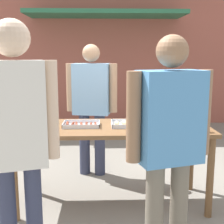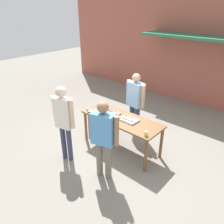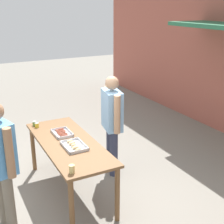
% 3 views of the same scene
% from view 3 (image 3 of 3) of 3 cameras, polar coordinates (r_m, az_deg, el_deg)
% --- Properties ---
extents(ground_plane, '(24.00, 24.00, 0.00)m').
position_cam_3_polar(ground_plane, '(5.13, -7.57, -14.17)').
color(ground_plane, gray).
extents(serving_table, '(2.02, 0.77, 0.86)m').
position_cam_3_polar(serving_table, '(4.76, -7.96, -6.59)').
color(serving_table, brown).
rests_on(serving_table, ground).
extents(food_tray_sausages, '(0.38, 0.26, 0.04)m').
position_cam_3_polar(food_tray_sausages, '(4.99, -9.13, -3.84)').
color(food_tray_sausages, silver).
rests_on(food_tray_sausages, serving_table).
extents(food_tray_buns, '(0.43, 0.29, 0.05)m').
position_cam_3_polar(food_tray_buns, '(4.53, -6.96, -6.15)').
color(food_tray_buns, silver).
rests_on(food_tray_buns, serving_table).
extents(condiment_jar_mustard, '(0.07, 0.07, 0.08)m').
position_cam_3_polar(condiment_jar_mustard, '(5.41, -13.97, -2.05)').
color(condiment_jar_mustard, '#567A38').
rests_on(condiment_jar_mustard, serving_table).
extents(condiment_jar_ketchup, '(0.07, 0.07, 0.08)m').
position_cam_3_polar(condiment_jar_ketchup, '(5.33, -13.58, -2.34)').
color(condiment_jar_ketchup, gold).
rests_on(condiment_jar_ketchup, serving_table).
extents(beer_cup, '(0.07, 0.07, 0.11)m').
position_cam_3_polar(beer_cup, '(3.87, -7.37, -10.30)').
color(beer_cup, '#DBC67A').
rests_on(beer_cup, serving_table).
extents(person_server_behind_table, '(0.66, 0.34, 1.72)m').
position_cam_3_polar(person_server_behind_table, '(5.16, 0.00, -1.07)').
color(person_server_behind_table, '#333851').
rests_on(person_server_behind_table, ground).
extents(person_customer_with_cup, '(0.63, 0.37, 1.73)m').
position_cam_3_polar(person_customer_with_cup, '(4.11, -19.77, -7.72)').
color(person_customer_with_cup, '#756B5B').
rests_on(person_customer_with_cup, ground).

